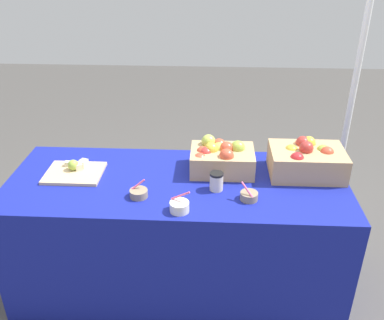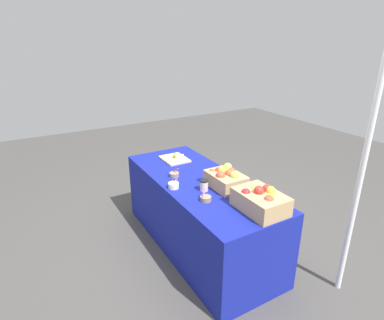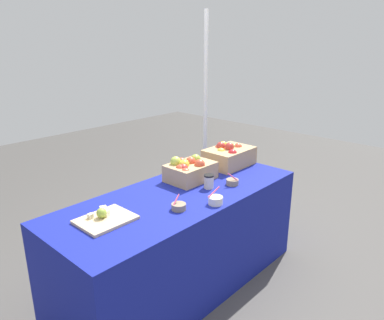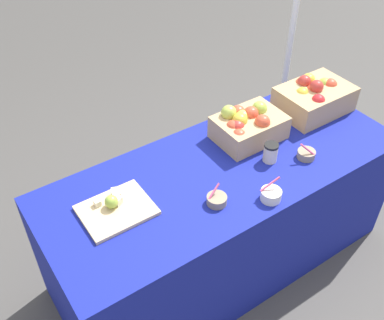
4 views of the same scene
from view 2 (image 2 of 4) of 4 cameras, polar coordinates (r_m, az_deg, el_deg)
name	(u,v)px [view 2 (image 2 of 4)]	position (r m, az deg, el deg)	size (l,w,h in m)	color
ground_plane	(199,244)	(3.44, 1.21, -14.80)	(10.00, 10.00, 0.00)	#474442
table	(199,213)	(3.24, 1.26, -9.49)	(1.90, 0.76, 0.74)	navy
apple_crate_left	(261,200)	(2.57, 12.21, -7.02)	(0.41, 0.29, 0.21)	tan
apple_crate_middle	(225,178)	(2.91, 5.99, -3.18)	(0.36, 0.26, 0.19)	tan
cutting_board_front	(175,158)	(3.55, -3.00, 0.32)	(0.32, 0.25, 0.08)	#D1B284
sample_bowl_near	(206,199)	(2.68, 2.47, -6.91)	(0.09, 0.09, 0.10)	gray
sample_bowl_mid	(174,185)	(2.89, -3.32, -4.55)	(0.10, 0.10, 0.11)	silver
sample_bowl_far	(174,175)	(3.12, -3.20, -2.62)	(0.09, 0.09, 0.09)	gray
coffee_cup	(204,185)	(2.83, 2.16, -4.57)	(0.07, 0.07, 0.10)	beige
tent_pole	(360,179)	(2.70, 27.91, -3.08)	(0.04, 0.04, 2.05)	white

